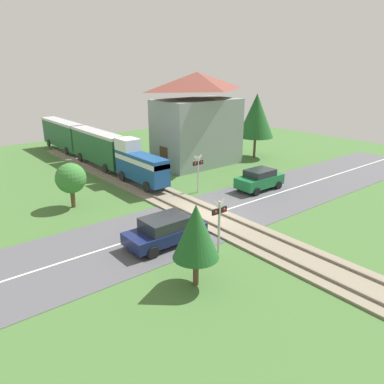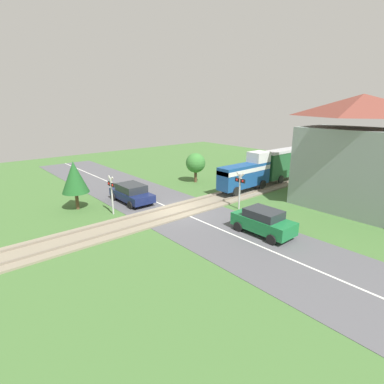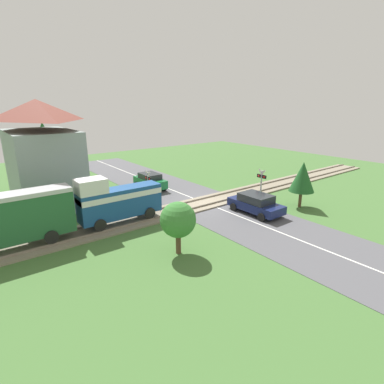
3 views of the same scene
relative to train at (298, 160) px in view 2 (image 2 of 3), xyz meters
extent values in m
plane|color=#426B33|center=(0.00, -15.75, -1.89)|extent=(60.00, 60.00, 0.00)
cube|color=#515156|center=(0.00, -15.75, -1.88)|extent=(48.00, 6.40, 0.02)
cube|color=silver|center=(0.00, -15.75, -1.87)|extent=(48.00, 0.12, 0.00)
cube|color=gray|center=(0.00, -15.75, -1.83)|extent=(2.80, 48.00, 0.12)
cube|color=slate|center=(-0.72, -15.75, -1.71)|extent=(0.10, 48.00, 0.12)
cube|color=slate|center=(0.72, -15.75, -1.71)|extent=(0.10, 48.00, 0.12)
cube|color=navy|center=(0.00, -8.49, -0.32)|extent=(1.35, 5.43, 1.90)
cube|color=silver|center=(0.00, -8.49, 0.20)|extent=(1.37, 5.43, 0.36)
cube|color=silver|center=(0.00, -6.64, 1.08)|extent=(1.35, 1.74, 0.90)
cylinder|color=black|center=(-0.72, -10.23, -1.27)|extent=(0.14, 0.76, 0.76)
cylinder|color=black|center=(0.72, -10.23, -1.27)|extent=(0.14, 0.76, 0.76)
cylinder|color=black|center=(-0.72, -6.75, -1.27)|extent=(0.14, 0.76, 0.76)
cylinder|color=black|center=(0.72, -6.75, -1.27)|extent=(0.14, 0.76, 0.76)
cube|color=#235B33|center=(0.00, -1.41, -0.07)|extent=(1.35, 7.92, 2.40)
cube|color=#BCBCC1|center=(0.00, -1.41, 1.25)|extent=(1.41, 7.92, 0.24)
cylinder|color=black|center=(-0.72, -3.95, -1.27)|extent=(0.14, 0.76, 0.76)
cylinder|color=black|center=(0.72, -3.95, -1.27)|extent=(0.14, 0.76, 0.76)
cylinder|color=black|center=(-0.72, 1.13, -1.27)|extent=(0.14, 0.76, 0.76)
cylinder|color=black|center=(0.72, 1.13, -1.27)|extent=(0.14, 0.76, 0.76)
cube|color=#235B33|center=(0.00, 6.91, -0.07)|extent=(1.35, 7.92, 2.40)
cube|color=#BCBCC1|center=(0.00, 6.91, 1.25)|extent=(1.41, 7.92, 0.24)
cylinder|color=black|center=(-0.72, 4.38, -1.27)|extent=(0.14, 0.76, 0.76)
cylinder|color=black|center=(0.72, 4.38, -1.27)|extent=(0.14, 0.76, 0.76)
cylinder|color=black|center=(-0.72, 9.45, -1.27)|extent=(0.14, 0.76, 0.76)
cylinder|color=black|center=(0.72, 9.45, -1.27)|extent=(0.14, 0.76, 0.76)
cube|color=#141E4C|center=(-4.01, -17.19, -1.30)|extent=(4.13, 1.80, 0.59)
cube|color=#23282D|center=(-4.01, -17.19, -0.71)|extent=(2.27, 1.65, 0.57)
cylinder|color=black|center=(-2.66, -16.29, -1.59)|extent=(0.60, 0.18, 0.60)
cylinder|color=black|center=(-2.66, -18.09, -1.59)|extent=(0.60, 0.18, 0.60)
cylinder|color=black|center=(-5.35, -16.29, -1.59)|extent=(0.60, 0.18, 0.60)
cylinder|color=black|center=(-5.35, -18.09, -1.59)|extent=(0.60, 0.18, 0.60)
cube|color=#197038|center=(6.37, -14.31, -1.22)|extent=(3.68, 1.63, 0.75)
cube|color=#23282D|center=(6.37, -14.31, -0.60)|extent=(2.03, 1.50, 0.48)
cylinder|color=black|center=(5.18, -15.13, -1.59)|extent=(0.60, 0.18, 0.60)
cylinder|color=black|center=(5.18, -13.50, -1.59)|extent=(0.60, 0.18, 0.60)
cylinder|color=black|center=(7.57, -15.13, -1.59)|extent=(0.60, 0.18, 0.60)
cylinder|color=black|center=(7.57, -13.50, -1.59)|extent=(0.60, 0.18, 0.60)
cylinder|color=#B7B7B7|center=(-2.50, -19.53, -0.57)|extent=(0.12, 0.12, 2.65)
cube|color=black|center=(-2.50, -19.53, 0.28)|extent=(0.90, 0.08, 0.28)
sphere|color=red|center=(-2.77, -19.53, 0.28)|extent=(0.18, 0.18, 0.18)
sphere|color=red|center=(-2.23, -19.53, 0.28)|extent=(0.18, 0.18, 0.18)
cube|color=silver|center=(-2.50, -19.53, 0.50)|extent=(0.72, 0.04, 0.72)
cube|color=silver|center=(-2.50, -19.53, 0.50)|extent=(0.72, 0.04, 0.72)
cylinder|color=#B7B7B7|center=(2.50, -11.97, -0.57)|extent=(0.12, 0.12, 2.65)
cube|color=black|center=(2.50, -11.97, 0.28)|extent=(0.90, 0.08, 0.28)
sphere|color=red|center=(2.77, -11.97, 0.28)|extent=(0.18, 0.18, 0.18)
sphere|color=red|center=(2.23, -11.97, 0.28)|extent=(0.18, 0.18, 0.18)
cube|color=silver|center=(2.50, -11.97, 0.50)|extent=(0.72, 0.04, 0.72)
cube|color=silver|center=(2.50, -11.97, 0.50)|extent=(0.72, 0.04, 0.72)
cube|color=gray|center=(7.59, -5.69, 1.03)|extent=(7.29, 4.51, 5.84)
pyramid|color=brown|center=(7.59, -5.69, 5.46)|extent=(7.87, 4.88, 1.52)
cube|color=#472D1E|center=(3.93, -5.69, -0.84)|extent=(0.06, 1.10, 2.10)
cylinder|color=#2D4C8E|center=(2.50, -4.55, -1.16)|extent=(0.43, 0.43, 1.47)
sphere|color=#936B4C|center=(2.50, -4.55, -0.29)|extent=(0.27, 0.27, 0.27)
cylinder|color=brown|center=(-5.58, -9.18, -1.33)|extent=(0.28, 0.28, 1.12)
sphere|color=#387A33|center=(-5.58, -9.18, 0.04)|extent=(1.92, 1.92, 1.92)
cylinder|color=brown|center=(-5.18, -21.04, -1.25)|extent=(0.24, 0.24, 1.28)
cone|color=#1E5623|center=(-5.18, -21.04, 0.53)|extent=(1.90, 1.90, 2.28)
camera|label=1|loc=(-13.79, -31.44, 6.78)|focal=35.00mm
camera|label=2|loc=(16.14, -28.14, 5.51)|focal=28.00mm
camera|label=3|loc=(-17.62, -0.84, 5.88)|focal=28.00mm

